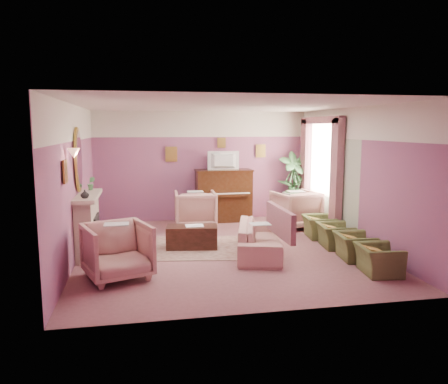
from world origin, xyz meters
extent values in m
cube|color=#875458|center=(0.00, 0.00, 0.00)|extent=(5.50, 6.00, 0.01)
cube|color=beige|center=(0.00, 0.00, 2.80)|extent=(5.50, 6.00, 0.01)
cube|color=#784B7D|center=(0.00, 3.00, 1.40)|extent=(5.50, 0.02, 2.80)
cube|color=#784B7D|center=(0.00, -3.00, 1.40)|extent=(5.50, 0.02, 2.80)
cube|color=#784B7D|center=(-2.75, 0.00, 1.40)|extent=(0.02, 6.00, 2.80)
cube|color=#784B7D|center=(2.75, 0.00, 1.40)|extent=(0.02, 6.00, 2.80)
cube|color=silver|center=(0.00, 2.99, 2.47)|extent=(5.50, 0.01, 0.65)
cube|color=#AAB69F|center=(2.73, 1.30, 1.07)|extent=(0.01, 3.00, 2.15)
cube|color=#BDAD95|center=(-2.59, 0.20, 0.55)|extent=(0.30, 1.40, 1.10)
cube|color=black|center=(-2.49, 0.20, 0.40)|extent=(0.18, 0.72, 0.68)
cube|color=#FF2100|center=(-2.45, 0.20, 0.22)|extent=(0.06, 0.54, 0.10)
cube|color=#BDAD95|center=(-2.56, 0.20, 1.12)|extent=(0.40, 1.55, 0.07)
cube|color=#BDAD95|center=(-2.39, 0.20, 0.01)|extent=(0.55, 1.50, 0.02)
ellipsoid|color=#AD9039|center=(-2.70, 0.20, 1.80)|extent=(0.04, 0.72, 1.20)
ellipsoid|color=white|center=(-2.67, 0.20, 1.80)|extent=(0.01, 0.60, 1.06)
cone|color=#FFB889|center=(-2.62, -0.85, 1.98)|extent=(0.20, 0.20, 0.16)
cube|color=#361C0D|center=(0.50, 2.68, 0.65)|extent=(1.40, 0.60, 1.30)
cube|color=#361C0D|center=(0.50, 2.33, 0.72)|extent=(1.30, 0.12, 0.06)
cube|color=white|center=(0.50, 2.33, 0.76)|extent=(1.20, 0.08, 0.02)
cube|color=#361C0D|center=(0.50, 2.68, 1.31)|extent=(1.45, 0.65, 0.04)
imported|color=black|center=(0.50, 2.63, 1.60)|extent=(0.80, 0.12, 0.48)
cube|color=#AD9039|center=(-0.80, 2.96, 1.72)|extent=(0.30, 0.03, 0.38)
cube|color=#AD9039|center=(1.55, 2.96, 1.78)|extent=(0.26, 0.03, 0.34)
cube|color=#AD9039|center=(0.50, 2.96, 2.00)|extent=(0.22, 0.03, 0.26)
cube|color=#AD9039|center=(-2.71, -1.20, 1.72)|extent=(0.03, 0.28, 0.36)
cube|color=beige|center=(2.70, 1.55, 1.70)|extent=(0.03, 1.40, 1.80)
cube|color=#88515C|center=(2.62, 0.63, 1.30)|extent=(0.16, 0.34, 2.60)
cube|color=#88515C|center=(2.62, 2.47, 1.30)|extent=(0.16, 0.34, 2.60)
cube|color=#88515C|center=(2.62, 1.55, 2.56)|extent=(0.16, 2.20, 0.16)
imported|color=#428248|center=(-2.55, 0.75, 1.29)|extent=(0.16, 0.16, 0.28)
imported|color=silver|center=(-2.55, -0.30, 1.23)|extent=(0.16, 0.16, 0.16)
cube|color=#916C61|center=(-0.50, 0.25, 0.01)|extent=(2.75, 2.17, 0.01)
cube|color=black|center=(-0.60, 0.25, 0.23)|extent=(1.06, 0.64, 0.45)
cube|color=white|center=(-0.55, 0.25, 0.46)|extent=(0.35, 0.28, 0.01)
imported|color=tan|center=(0.63, -0.36, 0.41)|extent=(0.67, 2.01, 0.81)
cube|color=#88515C|center=(1.03, -0.36, 0.60)|extent=(0.10, 1.52, 0.56)
imported|color=tan|center=(-0.32, 2.01, 0.50)|extent=(0.95, 0.95, 0.99)
imported|color=tan|center=(2.06, 1.58, 0.50)|extent=(0.95, 0.95, 0.99)
imported|color=tan|center=(-1.97, -1.29, 0.50)|extent=(0.95, 0.95, 0.99)
imported|color=#546030|center=(2.23, -1.87, 0.32)|extent=(0.51, 0.73, 0.63)
imported|color=#546030|center=(2.23, -1.05, 0.32)|extent=(0.51, 0.73, 0.63)
imported|color=#546030|center=(2.23, -0.23, 0.32)|extent=(0.51, 0.73, 0.63)
imported|color=#546030|center=(2.23, 0.59, 0.32)|extent=(0.51, 0.73, 0.63)
cylinder|color=silver|center=(2.32, 2.61, 0.35)|extent=(0.52, 0.52, 0.70)
imported|color=#428248|center=(2.32, 2.61, 0.87)|extent=(0.30, 0.30, 0.34)
imported|color=#428248|center=(2.44, 2.51, 0.84)|extent=(0.16, 0.16, 0.28)
cylinder|color=brown|center=(2.34, 2.59, 0.17)|extent=(0.34, 0.34, 0.34)
imported|color=#428248|center=(2.34, 2.59, 1.06)|extent=(0.76, 0.76, 1.44)
camera|label=1|loc=(-1.56, -8.20, 2.39)|focal=35.00mm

